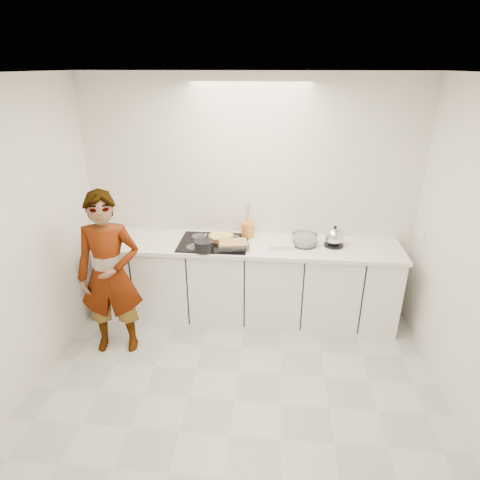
# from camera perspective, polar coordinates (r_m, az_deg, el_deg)

# --- Properties ---
(floor) EXTENTS (3.60, 3.20, 0.00)m
(floor) POSITION_cam_1_polar(r_m,az_deg,el_deg) (3.71, -0.77, -21.88)
(floor) COLOR beige
(floor) RESTS_ON ground
(ceiling) EXTENTS (3.60, 3.20, 0.00)m
(ceiling) POSITION_cam_1_polar(r_m,az_deg,el_deg) (2.60, -1.10, 22.57)
(ceiling) COLOR white
(ceiling) RESTS_ON wall_back
(wall_back) EXTENTS (3.60, 0.00, 2.60)m
(wall_back) POSITION_cam_1_polar(r_m,az_deg,el_deg) (4.41, 1.31, 5.82)
(wall_back) COLOR white
(wall_back) RESTS_ON ground
(wall_front) EXTENTS (3.60, 0.00, 2.60)m
(wall_front) POSITION_cam_1_polar(r_m,az_deg,el_deg) (1.69, -7.50, -29.40)
(wall_front) COLOR white
(wall_front) RESTS_ON ground
(wall_left) EXTENTS (0.00, 3.20, 2.60)m
(wall_left) POSITION_cam_1_polar(r_m,az_deg,el_deg) (3.58, -30.89, -2.02)
(wall_left) COLOR white
(wall_left) RESTS_ON ground
(base_cabinets) EXTENTS (3.20, 0.58, 0.87)m
(base_cabinets) POSITION_cam_1_polar(r_m,az_deg,el_deg) (4.46, 0.91, -6.09)
(base_cabinets) COLOR white
(base_cabinets) RESTS_ON floor
(countertop) EXTENTS (3.24, 0.64, 0.04)m
(countertop) POSITION_cam_1_polar(r_m,az_deg,el_deg) (4.26, 0.95, -0.76)
(countertop) COLOR white
(countertop) RESTS_ON base_cabinets
(hob) EXTENTS (0.72, 0.54, 0.01)m
(hob) POSITION_cam_1_polar(r_m,az_deg,el_deg) (4.26, -3.76, -0.36)
(hob) COLOR black
(hob) RESTS_ON countertop
(tart_dish) EXTENTS (0.36, 0.36, 0.05)m
(tart_dish) POSITION_cam_1_polar(r_m,az_deg,el_deg) (4.32, -2.69, 0.46)
(tart_dish) COLOR #AB5632
(tart_dish) RESTS_ON hob
(saucepan) EXTENTS (0.19, 0.19, 0.18)m
(saucepan) POSITION_cam_1_polar(r_m,az_deg,el_deg) (4.06, -5.15, -0.78)
(saucepan) COLOR black
(saucepan) RESTS_ON hob
(baking_dish) EXTENTS (0.35, 0.28, 0.06)m
(baking_dish) POSITION_cam_1_polar(r_m,az_deg,el_deg) (4.12, -0.99, -0.58)
(baking_dish) COLOR silver
(baking_dish) RESTS_ON hob
(mixing_bowl) EXTENTS (0.27, 0.27, 0.12)m
(mixing_bowl) POSITION_cam_1_polar(r_m,az_deg,el_deg) (4.25, 9.15, 0.01)
(mixing_bowl) COLOR silver
(mixing_bowl) RESTS_ON countertop
(tea_towel) EXTENTS (0.26, 0.21, 0.04)m
(tea_towel) POSITION_cam_1_polar(r_m,az_deg,el_deg) (4.19, 5.93, -0.72)
(tea_towel) COLOR white
(tea_towel) RESTS_ON countertop
(kettle) EXTENTS (0.22, 0.22, 0.23)m
(kettle) POSITION_cam_1_polar(r_m,az_deg,el_deg) (4.27, 13.26, 0.36)
(kettle) COLOR black
(kettle) RESTS_ON countertop
(utensil_crock) EXTENTS (0.15, 0.15, 0.17)m
(utensil_crock) POSITION_cam_1_polar(r_m,az_deg,el_deg) (4.38, 1.10, 1.46)
(utensil_crock) COLOR orange
(utensil_crock) RESTS_ON countertop
(cook) EXTENTS (0.65, 0.48, 1.64)m
(cook) POSITION_cam_1_polar(r_m,az_deg,el_deg) (4.00, -18.03, -4.76)
(cook) COLOR white
(cook) RESTS_ON floor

